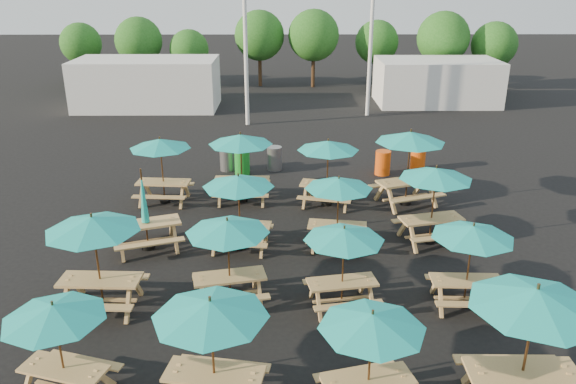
{
  "coord_description": "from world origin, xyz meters",
  "views": [
    {
      "loc": [
        -0.13,
        -14.48,
        7.35
      ],
      "look_at": [
        0.0,
        1.5,
        1.1
      ],
      "focal_mm": 35.0,
      "sensor_mm": 36.0,
      "label": 1
    }
  ],
  "objects_px": {
    "picnic_unit_14": "(436,178)",
    "waste_bin_1": "(242,163)",
    "picnic_unit_10": "(339,188)",
    "picnic_unit_13": "(472,236)",
    "picnic_unit_4": "(211,315)",
    "picnic_unit_7": "(241,143)",
    "waste_bin_3": "(383,163)",
    "picnic_unit_0": "(54,317)",
    "picnic_unit_9": "(344,239)",
    "picnic_unit_11": "(328,149)",
    "picnic_unit_8": "(372,327)",
    "waste_bin_4": "(418,158)",
    "picnic_unit_1": "(93,229)",
    "picnic_unit_5": "(228,231)",
    "picnic_unit_15": "(410,141)",
    "picnic_unit_3": "(160,147)",
    "picnic_unit_6": "(238,186)",
    "picnic_unit_2": "(145,217)",
    "waste_bin_0": "(227,159)",
    "waste_bin_2": "(274,158)",
    "picnic_unit_12": "(535,305)"
  },
  "relations": [
    {
      "from": "waste_bin_3",
      "to": "waste_bin_4",
      "type": "distance_m",
      "value": 1.61
    },
    {
      "from": "picnic_unit_3",
      "to": "picnic_unit_6",
      "type": "height_order",
      "value": "picnic_unit_3"
    },
    {
      "from": "picnic_unit_8",
      "to": "waste_bin_3",
      "type": "distance_m",
      "value": 13.01
    },
    {
      "from": "picnic_unit_0",
      "to": "waste_bin_2",
      "type": "height_order",
      "value": "picnic_unit_0"
    },
    {
      "from": "picnic_unit_15",
      "to": "waste_bin_1",
      "type": "relative_size",
      "value": 3.12
    },
    {
      "from": "picnic_unit_8",
      "to": "waste_bin_4",
      "type": "xyz_separation_m",
      "value": [
        3.88,
        13.3,
        -1.32
      ]
    },
    {
      "from": "picnic_unit_0",
      "to": "picnic_unit_6",
      "type": "distance_m",
      "value": 6.66
    },
    {
      "from": "picnic_unit_0",
      "to": "picnic_unit_11",
      "type": "height_order",
      "value": "picnic_unit_11"
    },
    {
      "from": "picnic_unit_7",
      "to": "waste_bin_3",
      "type": "xyz_separation_m",
      "value": [
        5.29,
        2.72,
        -1.6
      ]
    },
    {
      "from": "picnic_unit_1",
      "to": "picnic_unit_15",
      "type": "relative_size",
      "value": 0.81
    },
    {
      "from": "picnic_unit_2",
      "to": "waste_bin_3",
      "type": "height_order",
      "value": "picnic_unit_2"
    },
    {
      "from": "picnic_unit_2",
      "to": "picnic_unit_11",
      "type": "xyz_separation_m",
      "value": [
        5.34,
        3.21,
        0.98
      ]
    },
    {
      "from": "waste_bin_1",
      "to": "picnic_unit_11",
      "type": "bearing_deg",
      "value": -45.63
    },
    {
      "from": "picnic_unit_2",
      "to": "picnic_unit_15",
      "type": "relative_size",
      "value": 0.82
    },
    {
      "from": "picnic_unit_11",
      "to": "picnic_unit_3",
      "type": "bearing_deg",
      "value": -169.48
    },
    {
      "from": "picnic_unit_8",
      "to": "picnic_unit_9",
      "type": "distance_m",
      "value": 3.39
    },
    {
      "from": "picnic_unit_6",
      "to": "picnic_unit_1",
      "type": "bearing_deg",
      "value": -128.3
    },
    {
      "from": "picnic_unit_13",
      "to": "picnic_unit_5",
      "type": "bearing_deg",
      "value": -179.72
    },
    {
      "from": "picnic_unit_4",
      "to": "picnic_unit_6",
      "type": "bearing_deg",
      "value": 99.85
    },
    {
      "from": "picnic_unit_1",
      "to": "picnic_unit_7",
      "type": "xyz_separation_m",
      "value": [
        2.81,
        6.64,
        0.02
      ]
    },
    {
      "from": "picnic_unit_2",
      "to": "picnic_unit_13",
      "type": "relative_size",
      "value": 1.15
    },
    {
      "from": "picnic_unit_11",
      "to": "picnic_unit_1",
      "type": "bearing_deg",
      "value": -118.89
    },
    {
      "from": "picnic_unit_7",
      "to": "picnic_unit_14",
      "type": "height_order",
      "value": "picnic_unit_7"
    },
    {
      "from": "waste_bin_2",
      "to": "picnic_unit_13",
      "type": "bearing_deg",
      "value": -64.95
    },
    {
      "from": "picnic_unit_14",
      "to": "waste_bin_1",
      "type": "distance_m",
      "value": 8.53
    },
    {
      "from": "waste_bin_4",
      "to": "picnic_unit_0",
      "type": "bearing_deg",
      "value": -125.94
    },
    {
      "from": "picnic_unit_10",
      "to": "waste_bin_4",
      "type": "xyz_separation_m",
      "value": [
        3.84,
        6.81,
        -1.36
      ]
    },
    {
      "from": "waste_bin_4",
      "to": "waste_bin_2",
      "type": "bearing_deg",
      "value": 179.91
    },
    {
      "from": "picnic_unit_2",
      "to": "picnic_unit_14",
      "type": "relative_size",
      "value": 0.97
    },
    {
      "from": "picnic_unit_10",
      "to": "waste_bin_4",
      "type": "relative_size",
      "value": 2.28
    },
    {
      "from": "picnic_unit_9",
      "to": "picnic_unit_11",
      "type": "distance_m",
      "value": 6.26
    },
    {
      "from": "picnic_unit_3",
      "to": "picnic_unit_12",
      "type": "height_order",
      "value": "picnic_unit_12"
    },
    {
      "from": "picnic_unit_14",
      "to": "waste_bin_3",
      "type": "distance_m",
      "value": 6.13
    },
    {
      "from": "picnic_unit_7",
      "to": "picnic_unit_5",
      "type": "bearing_deg",
      "value": -87.77
    },
    {
      "from": "picnic_unit_5",
      "to": "waste_bin_0",
      "type": "distance_m",
      "value": 9.81
    },
    {
      "from": "picnic_unit_9",
      "to": "picnic_unit_12",
      "type": "relative_size",
      "value": 0.85
    },
    {
      "from": "picnic_unit_2",
      "to": "waste_bin_4",
      "type": "distance_m",
      "value": 11.53
    },
    {
      "from": "picnic_unit_5",
      "to": "picnic_unit_15",
      "type": "height_order",
      "value": "picnic_unit_15"
    },
    {
      "from": "picnic_unit_7",
      "to": "waste_bin_3",
      "type": "height_order",
      "value": "picnic_unit_7"
    },
    {
      "from": "picnic_unit_10",
      "to": "picnic_unit_13",
      "type": "height_order",
      "value": "picnic_unit_10"
    },
    {
      "from": "picnic_unit_8",
      "to": "picnic_unit_12",
      "type": "bearing_deg",
      "value": -13.24
    },
    {
      "from": "picnic_unit_7",
      "to": "waste_bin_3",
      "type": "bearing_deg",
      "value": 28.1
    },
    {
      "from": "picnic_unit_15",
      "to": "picnic_unit_4",
      "type": "bearing_deg",
      "value": -139.14
    },
    {
      "from": "picnic_unit_0",
      "to": "picnic_unit_9",
      "type": "relative_size",
      "value": 1.06
    },
    {
      "from": "picnic_unit_2",
      "to": "waste_bin_0",
      "type": "distance_m",
      "value": 7.05
    },
    {
      "from": "picnic_unit_0",
      "to": "picnic_unit_7",
      "type": "relative_size",
      "value": 0.95
    },
    {
      "from": "picnic_unit_4",
      "to": "picnic_unit_7",
      "type": "xyz_separation_m",
      "value": [
        -0.19,
        9.87,
        0.12
      ]
    },
    {
      "from": "picnic_unit_0",
      "to": "picnic_unit_5",
      "type": "height_order",
      "value": "picnic_unit_5"
    },
    {
      "from": "picnic_unit_4",
      "to": "picnic_unit_15",
      "type": "xyz_separation_m",
      "value": [
        5.39,
        9.56,
        0.27
      ]
    },
    {
      "from": "picnic_unit_1",
      "to": "picnic_unit_5",
      "type": "distance_m",
      "value": 2.98
    }
  ]
}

